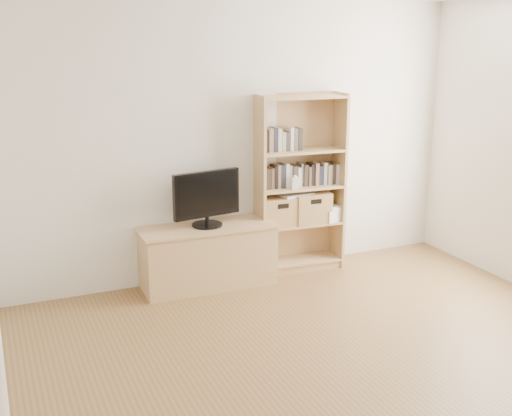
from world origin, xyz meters
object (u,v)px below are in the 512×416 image
baby_monitor (295,183)px  basket_right (310,207)px  television (207,199)px  tv_stand (208,257)px  basket_left (278,211)px  laptop (295,194)px  bookshelf (300,184)px

baby_monitor → basket_right: baby_monitor is taller
television → tv_stand: bearing=-9.0°
basket_left → laptop: 0.23m
baby_monitor → laptop: size_ratio=0.36×
television → basket_left: television is taller
tv_stand → bookshelf: bearing=5.3°
tv_stand → baby_monitor: size_ratio=10.97×
television → baby_monitor: bearing=-10.0°
basket_left → tv_stand: bearing=-170.6°
television → basket_right: television is taller
television → basket_left: 0.79m
basket_left → basket_right: (0.34, -0.02, 0.01)m
bookshelf → laptop: 0.11m
tv_stand → baby_monitor: (0.88, -0.02, 0.63)m
laptop → tv_stand: bearing=177.3°
tv_stand → baby_monitor: 1.08m
basket_left → basket_right: bearing=-0.5°
bookshelf → basket_right: 0.26m
television → baby_monitor: television is taller
basket_left → basket_right: basket_right is taller
baby_monitor → basket_left: baby_monitor is taller
laptop → basket_left: bearing=167.0°
basket_right → laptop: 0.22m
baby_monitor → basket_left: bearing=153.4°
television → basket_right: 1.11m
bookshelf → baby_monitor: bearing=-135.0°
basket_left → laptop: size_ratio=1.09×
baby_monitor → television: bearing=-169.9°
basket_right → baby_monitor: bearing=-156.3°
bookshelf → baby_monitor: size_ratio=15.63×
television → laptop: (0.93, 0.06, -0.07)m
tv_stand → bookshelf: (0.99, 0.07, 0.59)m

